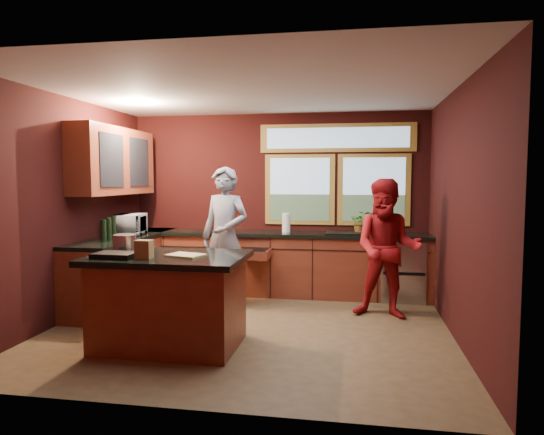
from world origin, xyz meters
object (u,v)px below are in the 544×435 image
(island, at_px, (169,300))
(person_grey, at_px, (225,237))
(stock_pot, at_px, (125,243))
(person_red, at_px, (387,249))
(cutting_board, at_px, (186,255))

(island, bearing_deg, person_grey, 84.49)
(stock_pot, bearing_deg, person_grey, 64.12)
(person_red, xyz_separation_m, cutting_board, (-2.06, -1.48, 0.10))
(stock_pot, bearing_deg, person_red, 24.44)
(person_grey, relative_size, person_red, 1.09)
(person_grey, xyz_separation_m, cutting_board, (0.05, -1.65, 0.02))
(person_red, bearing_deg, cutting_board, -135.03)
(person_red, bearing_deg, stock_pot, -146.23)
(island, distance_m, person_grey, 1.67)
(island, relative_size, cutting_board, 4.43)
(island, bearing_deg, cutting_board, -14.04)
(cutting_board, bearing_deg, stock_pot, 165.07)
(person_grey, height_order, person_red, person_grey)
(cutting_board, bearing_deg, person_red, 35.64)
(person_grey, relative_size, stock_pot, 7.81)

